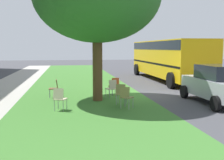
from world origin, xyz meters
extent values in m
plane|color=#424247|center=(0.00, 0.00, 0.00)|extent=(80.00, 80.00, 0.00)
cube|color=#3D752D|center=(0.00, 3.20, 0.00)|extent=(48.00, 6.00, 0.01)
cylinder|color=brown|center=(-1.07, 2.64, 1.66)|extent=(0.44, 0.44, 3.32)
cube|color=beige|center=(-2.80, 4.25, 0.44)|extent=(0.53, 0.54, 0.04)
cube|color=beige|center=(-2.97, 4.33, 0.68)|extent=(0.23, 0.40, 0.40)
cylinder|color=gray|center=(-2.72, 4.02, 0.21)|extent=(0.02, 0.02, 0.42)
cylinder|color=gray|center=(-2.58, 4.35, 0.21)|extent=(0.02, 0.02, 0.42)
cylinder|color=gray|center=(-3.03, 4.16, 0.21)|extent=(0.02, 0.02, 0.42)
cylinder|color=gray|center=(-2.89, 4.49, 0.21)|extent=(0.02, 0.02, 0.42)
cube|color=brown|center=(-0.07, 4.66, 0.44)|extent=(0.43, 0.41, 0.04)
cube|color=brown|center=(-0.06, 4.48, 0.68)|extent=(0.40, 0.09, 0.40)
cylinder|color=gray|center=(0.11, 4.84, 0.21)|extent=(0.02, 0.02, 0.42)
cylinder|color=gray|center=(-0.25, 4.83, 0.21)|extent=(0.02, 0.02, 0.42)
cylinder|color=gray|center=(0.12, 4.50, 0.21)|extent=(0.02, 0.02, 0.42)
cylinder|color=gray|center=(-0.24, 4.49, 0.21)|extent=(0.02, 0.02, 0.42)
cube|color=olive|center=(-2.85, 1.68, 0.44)|extent=(0.58, 0.58, 0.04)
cube|color=olive|center=(-2.99, 1.80, 0.68)|extent=(0.33, 0.36, 0.40)
cylinder|color=gray|center=(-2.84, 1.43, 0.21)|extent=(0.02, 0.02, 0.42)
cylinder|color=gray|center=(-2.60, 1.70, 0.21)|extent=(0.02, 0.02, 0.42)
cylinder|color=gray|center=(-3.10, 1.66, 0.21)|extent=(0.02, 0.02, 0.42)
cylinder|color=gray|center=(-2.86, 1.93, 0.21)|extent=(0.02, 0.02, 0.42)
cube|color=beige|center=(-0.54, 1.95, 0.44)|extent=(0.53, 0.54, 0.04)
cube|color=beige|center=(-0.71, 1.88, 0.68)|extent=(0.24, 0.40, 0.40)
cylinder|color=gray|center=(-0.31, 1.86, 0.21)|extent=(0.02, 0.02, 0.42)
cylinder|color=gray|center=(-0.46, 2.19, 0.21)|extent=(0.02, 0.02, 0.42)
cylinder|color=gray|center=(-0.63, 1.72, 0.21)|extent=(0.02, 0.02, 0.42)
cylinder|color=gray|center=(-0.77, 2.05, 0.21)|extent=(0.02, 0.02, 0.42)
cube|color=#C64C1E|center=(0.30, 1.67, 0.44)|extent=(0.53, 0.54, 0.04)
cube|color=#C64C1E|center=(0.13, 1.61, 0.68)|extent=(0.22, 0.40, 0.40)
cylinder|color=gray|center=(0.52, 1.57, 0.21)|extent=(0.02, 0.02, 0.42)
cylinder|color=gray|center=(0.39, 1.90, 0.21)|extent=(0.02, 0.02, 0.42)
cylinder|color=gray|center=(0.20, 1.44, 0.21)|extent=(0.02, 0.02, 0.42)
cylinder|color=gray|center=(0.07, 1.78, 0.21)|extent=(0.02, 0.02, 0.42)
cube|color=olive|center=(-2.09, 1.75, 0.44)|extent=(0.53, 0.55, 0.04)
cube|color=olive|center=(-2.25, 1.82, 0.68)|extent=(0.24, 0.40, 0.40)
cylinder|color=gray|center=(-2.00, 1.51, 0.21)|extent=(0.02, 0.02, 0.42)
cylinder|color=gray|center=(-1.86, 1.84, 0.21)|extent=(0.02, 0.02, 0.42)
cylinder|color=gray|center=(-2.32, 1.65, 0.21)|extent=(0.02, 0.02, 0.42)
cylinder|color=gray|center=(-2.17, 1.98, 0.21)|extent=(0.02, 0.02, 0.42)
cube|color=#ADB2B7|center=(-2.51, -2.36, 0.68)|extent=(3.70, 1.64, 0.76)
cube|color=#1E232B|center=(-2.66, -2.36, 1.33)|extent=(1.90, 1.44, 0.64)
cylinder|color=black|center=(-1.11, -1.49, 0.30)|extent=(0.60, 0.18, 0.60)
cylinder|color=black|center=(-1.11, -3.23, 0.30)|extent=(0.60, 0.18, 0.60)
cylinder|color=black|center=(-3.91, -1.49, 0.30)|extent=(0.60, 0.18, 0.60)
cube|color=yellow|center=(5.85, -3.27, 1.63)|extent=(10.40, 2.44, 2.50)
cube|color=black|center=(5.85, -3.27, 1.28)|extent=(10.30, 2.46, 0.12)
cube|color=black|center=(5.85, -3.27, 2.53)|extent=(10.30, 2.46, 0.56)
cylinder|color=black|center=(9.85, -2.01, 0.48)|extent=(0.96, 0.28, 0.96)
cylinder|color=black|center=(9.85, -4.53, 0.48)|extent=(0.96, 0.28, 0.96)
cylinder|color=black|center=(1.85, -2.01, 0.48)|extent=(0.96, 0.28, 0.96)
cylinder|color=black|center=(1.85, -4.53, 0.48)|extent=(0.96, 0.28, 0.96)
camera|label=1|loc=(-13.12, 3.97, 2.38)|focal=43.47mm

